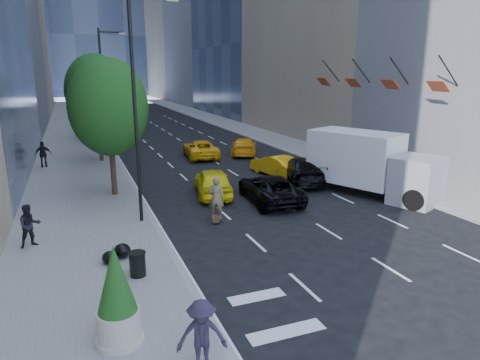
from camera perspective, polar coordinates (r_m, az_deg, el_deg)
name	(u,v)px	position (r m, az deg, el deg)	size (l,w,h in m)	color
ground	(309,234)	(18.85, 9.14, -7.16)	(160.00, 160.00, 0.00)	black
sidewalk_left	(75,141)	(45.52, -21.17, 4.82)	(6.00, 120.00, 0.15)	slate
sidewalk_right	(251,132)	(49.37, 1.52, 6.46)	(4.00, 120.00, 0.15)	slate
lamp_near	(138,96)	(19.25, -13.39, 10.88)	(2.13, 0.22, 10.00)	black
lamp_far	(105,84)	(37.14, -17.57, 12.10)	(2.13, 0.22, 10.00)	black
tree_near	(109,107)	(24.17, -17.13, 9.26)	(4.20, 4.20, 7.46)	black
tree_mid	(96,92)	(34.10, -18.61, 11.04)	(4.50, 4.50, 7.99)	black
tree_far	(89,93)	(47.11, -19.49, 10.84)	(3.90, 3.90, 6.92)	black
traffic_signal	(93,93)	(55.15, -18.99, 10.87)	(2.48, 0.53, 5.20)	black
facade_flags	(372,81)	(31.87, 17.23, 12.53)	(1.85, 13.30, 2.05)	black
skateboarder	(216,201)	(19.84, -3.20, -2.80)	(0.74, 0.48, 2.02)	brown
black_sedan_lincoln	(270,188)	(23.03, 4.00, -1.12)	(2.40, 5.20, 1.45)	black
black_sedan_mercedes	(303,170)	(27.26, 8.34, 1.36)	(2.23, 5.49, 1.59)	black
taxi_a	(213,182)	(24.11, -3.64, -0.25)	(1.85, 4.61, 1.57)	yellow
taxi_b	(276,165)	(28.92, 4.77, 1.99)	(1.45, 4.16, 1.37)	#F4AA0C
taxi_c	(200,149)	(34.91, -5.30, 4.16)	(2.37, 5.14, 1.43)	#F5B30C
taxi_d	(244,146)	(36.04, 0.52, 4.52)	(1.96, 4.81, 1.40)	#FBA60D
city_bus	(117,125)	(45.83, -16.06, 7.05)	(2.47, 10.55, 2.94)	#B8B9BF
box_truck	(370,163)	(25.28, 16.93, 2.13)	(5.31, 7.71, 3.48)	silver
pedestrian_a	(30,226)	(18.63, -26.25, -5.48)	(0.83, 0.65, 1.71)	black
pedestrian_b	(43,154)	(33.58, -24.75, 3.14)	(1.10, 0.46, 1.87)	black
pedestrian_c	(202,336)	(10.30, -5.11, -20.06)	(1.15, 0.66, 1.78)	#271F2E
trash_can	(138,265)	(15.00, -13.50, -10.90)	(0.54, 0.54, 0.81)	black
planter_shrub	(117,297)	(11.42, -16.10, -14.77)	(1.10, 1.10, 2.63)	#B4A695
garbage_bags	(117,253)	(16.42, -16.05, -9.39)	(1.06, 1.02, 0.52)	black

